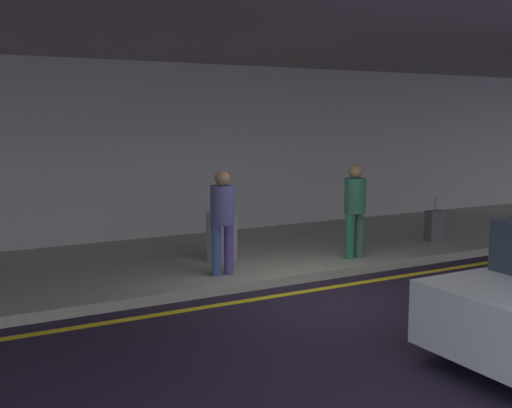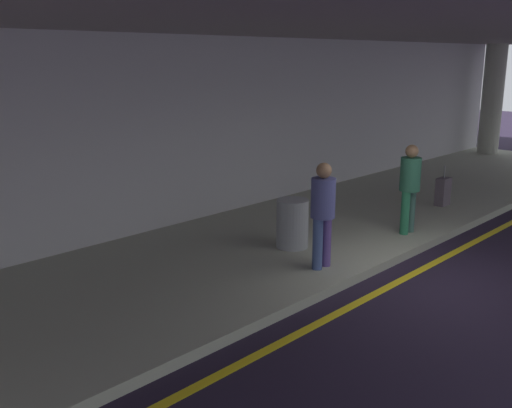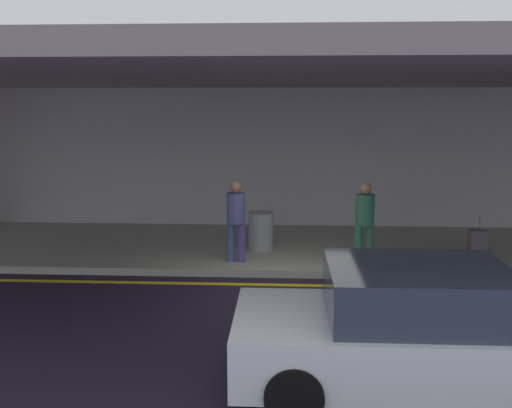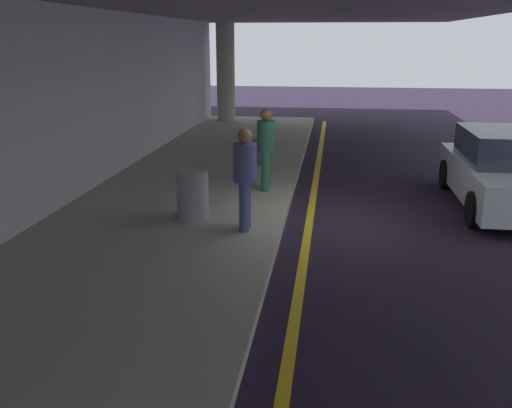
{
  "view_description": "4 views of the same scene",
  "coord_description": "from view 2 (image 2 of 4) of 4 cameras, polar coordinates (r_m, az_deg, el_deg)",
  "views": [
    {
      "loc": [
        -5.3,
        -7.24,
        2.63
      ],
      "look_at": [
        -0.18,
        2.05,
        1.19
      ],
      "focal_mm": 43.92,
      "sensor_mm": 36.0,
      "label": 1
    },
    {
      "loc": [
        -8.08,
        -3.69,
        3.4
      ],
      "look_at": [
        -2.33,
        1.79,
        1.39
      ],
      "focal_mm": 41.12,
      "sensor_mm": 36.0,
      "label": 2
    },
    {
      "loc": [
        -0.06,
        -9.36,
        3.33
      ],
      "look_at": [
        -0.66,
        2.44,
        1.22
      ],
      "focal_mm": 38.54,
      "sensor_mm": 36.0,
      "label": 3
    },
    {
      "loc": [
        -9.86,
        0.2,
        3.19
      ],
      "look_at": [
        -1.43,
        1.36,
        0.71
      ],
      "focal_mm": 39.89,
      "sensor_mm": 36.0,
      "label": 4
    }
  ],
  "objects": [
    {
      "name": "support_column_center",
      "position": [
        21.69,
        21.99,
        9.42
      ],
      "size": [
        0.69,
        0.69,
        3.65
      ],
      "primitive_type": "cylinder",
      "color": "#A4A595",
      "rests_on": "sidewalk"
    },
    {
      "name": "terminal_back_wall",
      "position": [
        12.22,
        -4.58,
        7.11
      ],
      "size": [
        26.0,
        0.3,
        3.8
      ],
      "primitive_type": "cube",
      "color": "#B8B6B9",
      "rests_on": "ground"
    },
    {
      "name": "trash_bin_steel",
      "position": [
        10.2,
        3.57,
        -1.9
      ],
      "size": [
        0.56,
        0.56,
        0.85
      ],
      "primitive_type": "cylinder",
      "color": "gray",
      "rests_on": "sidewalk"
    },
    {
      "name": "suitcase_upright_primary",
      "position": [
        13.73,
        17.73,
        1.16
      ],
      "size": [
        0.36,
        0.22,
        0.9
      ],
      "rotation": [
        0.0,
        0.0,
        -0.49
      ],
      "color": "#5A4F59",
      "rests_on": "sidewalk"
    },
    {
      "name": "person_waiting_for_ride",
      "position": [
        9.11,
        6.52,
        -0.43
      ],
      "size": [
        0.38,
        0.38,
        1.68
      ],
      "rotation": [
        0.0,
        0.0,
        3.37
      ],
      "color": "#3A4D81",
      "rests_on": "sidewalk"
    },
    {
      "name": "sidewalk",
      "position": [
        11.07,
        3.42,
        -3.3
      ],
      "size": [
        26.0,
        4.2,
        0.15
      ],
      "primitive_type": "cube",
      "color": "#9FA290",
      "rests_on": "ground"
    },
    {
      "name": "traveler_with_luggage",
      "position": [
        11.23,
        14.74,
        1.98
      ],
      "size": [
        0.38,
        0.38,
        1.68
      ],
      "rotation": [
        0.0,
        0.0,
        2.54
      ],
      "color": "#24704A",
      "rests_on": "sidewalk"
    },
    {
      "name": "ceiling_overhang",
      "position": [
        10.26,
        5.99,
        17.2
      ],
      "size": [
        28.0,
        13.2,
        0.3
      ],
      "primitive_type": "cube",
      "color": "gray",
      "rests_on": "support_column_far_left"
    },
    {
      "name": "ground_plane",
      "position": [
        9.52,
        17.93,
        -7.46
      ],
      "size": [
        60.0,
        60.0,
        0.0
      ],
      "primitive_type": "plane",
      "color": "#241B2E"
    },
    {
      "name": "lane_stripe_yellow",
      "position": [
        9.75,
        14.87,
        -6.68
      ],
      "size": [
        26.0,
        0.14,
        0.01
      ],
      "primitive_type": "cube",
      "color": "yellow",
      "rests_on": "ground"
    }
  ]
}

